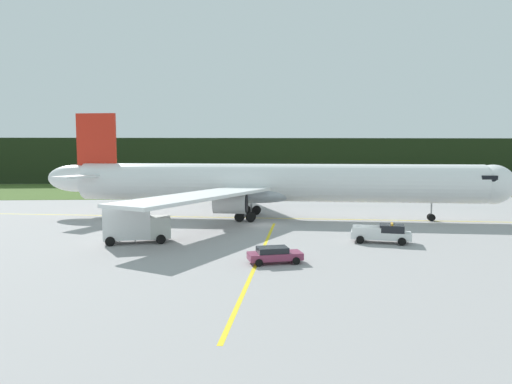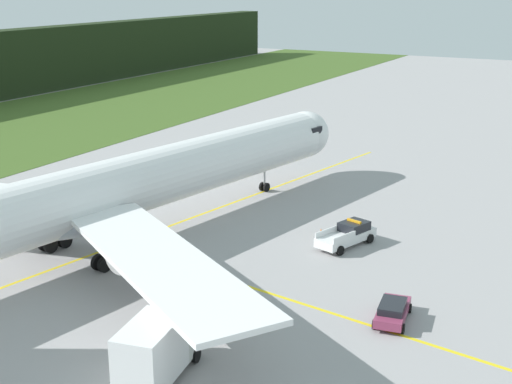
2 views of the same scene
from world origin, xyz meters
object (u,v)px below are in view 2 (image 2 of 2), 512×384
staff_car (393,311)px  ops_pickup_truck (348,235)px  airliner (107,193)px  apron_cone (321,233)px  catering_truck (157,349)px

staff_car → ops_pickup_truck: bearing=33.2°
airliner → apron_cone: size_ratio=83.41×
staff_car → catering_truck: bearing=145.2°
staff_car → apron_cone: bearing=39.7°
airliner → apron_cone: 17.65m
airliner → catering_truck: 20.96m
ops_pickup_truck → catering_truck: bearing=176.6°
catering_truck → staff_car: size_ratio=1.47×
ops_pickup_truck → catering_truck: (-23.89, 1.41, 0.95)m
catering_truck → apron_cone: 24.81m
apron_cone → airliner: bearing=126.9°
airliner → ops_pickup_truck: airliner is taller
ops_pickup_truck → apron_cone: (0.84, 2.67, -0.55)m
airliner → ops_pickup_truck: (9.46, -16.37, -3.64)m
catering_truck → ops_pickup_truck: bearing=-3.4°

